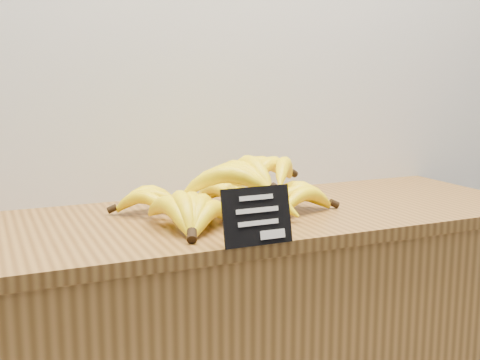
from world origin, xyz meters
name	(u,v)px	position (x,y,z in m)	size (l,w,h in m)	color
counter_top	(232,219)	(-0.05, 2.75, 0.92)	(1.54, 0.54, 0.03)	brown
chalkboard_sign	(257,216)	(-0.11, 2.49, 0.99)	(0.14, 0.01, 0.12)	black
banana_pile	(231,193)	(-0.06, 2.73, 0.98)	(0.55, 0.40, 0.13)	#FFEA0A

